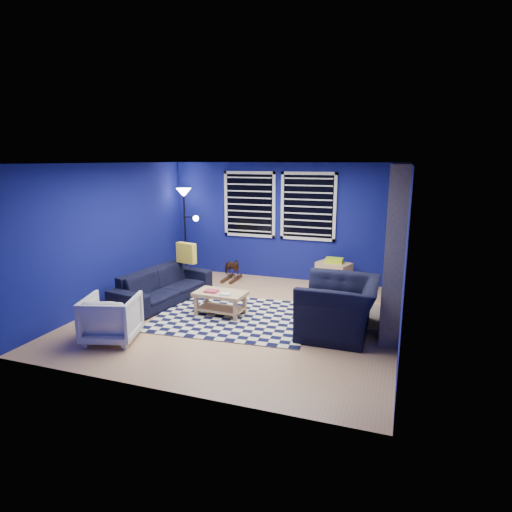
{
  "coord_description": "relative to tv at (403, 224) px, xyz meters",
  "views": [
    {
      "loc": [
        2.45,
        -6.29,
        2.56
      ],
      "look_at": [
        0.15,
        0.3,
        0.98
      ],
      "focal_mm": 30.0,
      "sensor_mm": 36.0,
      "label": 1
    }
  ],
  "objects": [
    {
      "name": "floor",
      "position": [
        -2.45,
        -2.0,
        -1.4
      ],
      "size": [
        5.0,
        5.0,
        0.0
      ],
      "primitive_type": "plane",
      "color": "tan",
      "rests_on": "ground"
    },
    {
      "name": "wall_left",
      "position": [
        -4.95,
        -2.0,
        -0.15
      ],
      "size": [
        0.0,
        5.0,
        5.0
      ],
      "primitive_type": "plane",
      "rotation": [
        1.57,
        0.0,
        1.57
      ],
      "color": "navy",
      "rests_on": "floor"
    },
    {
      "name": "wall_right",
      "position": [
        0.05,
        -2.0,
        -0.15
      ],
      "size": [
        0.0,
        5.0,
        5.0
      ],
      "primitive_type": "plane",
      "rotation": [
        1.57,
        0.0,
        -1.57
      ],
      "color": "navy",
      "rests_on": "floor"
    },
    {
      "name": "wall_back",
      "position": [
        -2.45,
        0.5,
        -0.15
      ],
      "size": [
        5.0,
        0.0,
        5.0
      ],
      "primitive_type": "plane",
      "rotation": [
        1.57,
        0.0,
        0.0
      ],
      "color": "navy",
      "rests_on": "floor"
    },
    {
      "name": "coffee_table",
      "position": [
        -2.79,
        -2.08,
        -1.11
      ],
      "size": [
        0.87,
        0.53,
        0.42
      ],
      "rotation": [
        0.0,
        0.0,
        -0.05
      ],
      "color": "tan",
      "rests_on": "rug"
    },
    {
      "name": "throw_pillow",
      "position": [
        -3.92,
        -1.12,
        -0.61
      ],
      "size": [
        0.43,
        0.21,
        0.39
      ],
      "primitive_type": "cube",
      "rotation": [
        0.0,
        0.0,
        -0.22
      ],
      "color": "yellow",
      "rests_on": "sofa"
    },
    {
      "name": "tv",
      "position": [
        0.0,
        0.0,
        0.0
      ],
      "size": [
        0.07,
        1.0,
        0.58
      ],
      "color": "black",
      "rests_on": "wall_right"
    },
    {
      "name": "floor_lamp",
      "position": [
        -4.57,
        0.09,
        0.19
      ],
      "size": [
        0.53,
        0.32,
        1.94
      ],
      "color": "black",
      "rests_on": "floor"
    },
    {
      "name": "rug",
      "position": [
        -2.54,
        -2.08,
        -1.39
      ],
      "size": [
        2.65,
        2.19,
        0.02
      ],
      "primitive_type": "cube",
      "rotation": [
        0.0,
        0.0,
        0.08
      ],
      "color": "black",
      "rests_on": "floor"
    },
    {
      "name": "armchair_big",
      "position": [
        -0.81,
        -2.2,
        -0.99
      ],
      "size": [
        1.28,
        1.12,
        0.83
      ],
      "primitive_type": "imported",
      "rotation": [
        0.0,
        0.0,
        -1.56
      ],
      "color": "black",
      "rests_on": "floor"
    },
    {
      "name": "fireplace",
      "position": [
        -0.09,
        -1.5,
        -0.2
      ],
      "size": [
        0.65,
        2.0,
        2.5
      ],
      "color": "gray",
      "rests_on": "floor"
    },
    {
      "name": "ceiling",
      "position": [
        -2.45,
        -2.0,
        1.1
      ],
      "size": [
        5.0,
        5.0,
        0.0
      ],
      "primitive_type": "plane",
      "rotation": [
        3.14,
        0.0,
        0.0
      ],
      "color": "white",
      "rests_on": "wall_back"
    },
    {
      "name": "cabinet",
      "position": [
        -1.26,
        0.1,
        -1.12
      ],
      "size": [
        0.75,
        0.63,
        0.62
      ],
      "rotation": [
        0.0,
        0.0,
        -0.37
      ],
      "color": "tan",
      "rests_on": "floor"
    },
    {
      "name": "sofa",
      "position": [
        -4.07,
        -1.76,
        -1.1
      ],
      "size": [
        2.14,
        1.1,
        0.6
      ],
      "primitive_type": "imported",
      "rotation": [
        0.0,
        0.0,
        1.42
      ],
      "color": "black",
      "rests_on": "floor"
    },
    {
      "name": "armchair_bent",
      "position": [
        -3.86,
        -3.52,
        -1.06
      ],
      "size": [
        0.9,
        0.91,
        0.67
      ],
      "primitive_type": "imported",
      "rotation": [
        0.0,
        0.0,
        3.43
      ],
      "color": "gray",
      "rests_on": "floor"
    },
    {
      "name": "window_left",
      "position": [
        -3.2,
        0.46,
        0.2
      ],
      "size": [
        1.17,
        0.06,
        1.42
      ],
      "color": "black",
      "rests_on": "wall_back"
    },
    {
      "name": "rocking_horse",
      "position": [
        -3.43,
        -0.04,
        -1.12
      ],
      "size": [
        0.4,
        0.55,
        0.42
      ],
      "primitive_type": "imported",
      "rotation": [
        0.0,
        0.0,
        1.18
      ],
      "color": "#4E2B19",
      "rests_on": "floor"
    },
    {
      "name": "window_right",
      "position": [
        -1.9,
        0.46,
        0.2
      ],
      "size": [
        1.17,
        0.06,
        1.42
      ],
      "color": "black",
      "rests_on": "wall_back"
    }
  ]
}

